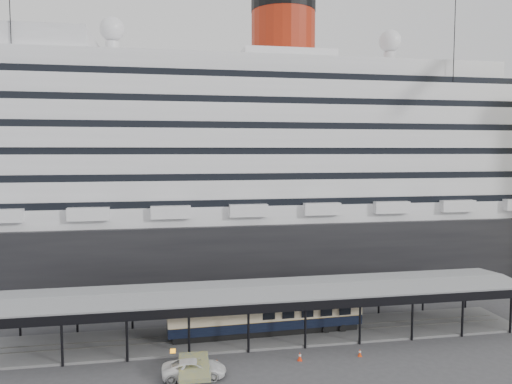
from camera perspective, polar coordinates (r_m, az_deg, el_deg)
The scene contains 8 objects.
ground at distance 51.15m, azimuth 2.67°, elevation -17.99°, with size 200.00×200.00×0.00m, color #3C3C3F.
cruise_ship at distance 78.71m, azimuth -2.59°, elevation 3.69°, with size 130.00×30.00×43.90m.
platform_canopy at distance 54.89m, azimuth 1.45°, elevation -13.74°, with size 56.00×9.18×5.30m.
port_truck at distance 46.45m, azimuth -7.09°, elevation -19.42°, with size 2.57×5.57×1.55m, color white.
pullman_carriage at distance 54.80m, azimuth 1.18°, elevation -13.62°, with size 20.96×3.44×20.50m.
traffic_cone_left at distance 48.40m, azimuth -4.49°, elevation -18.91°, with size 0.39×0.39×0.71m.
traffic_cone_mid at distance 49.68m, azimuth 5.03°, elevation -18.19°, with size 0.52×0.52×0.84m.
traffic_cone_right at distance 51.41m, azimuth 11.79°, elevation -17.52°, with size 0.45×0.45×0.74m.
Camera 1 is at (-10.85, -45.94, 19.72)m, focal length 35.00 mm.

